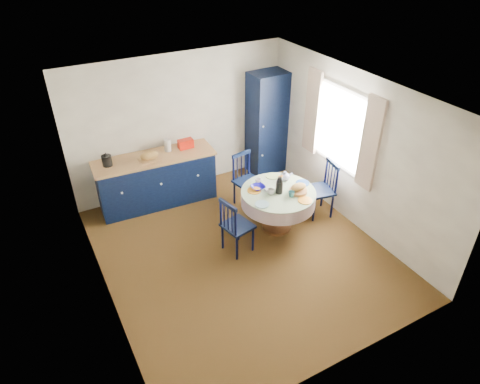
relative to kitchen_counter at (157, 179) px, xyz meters
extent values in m
plane|color=black|center=(0.65, -1.90, -0.47)|extent=(4.50, 4.50, 0.00)
plane|color=white|center=(0.65, -1.90, 2.03)|extent=(4.50, 4.50, 0.00)
cube|color=white|center=(0.65, 0.35, 0.78)|extent=(4.00, 0.02, 2.50)
cube|color=white|center=(-1.35, -1.90, 0.78)|extent=(0.02, 4.50, 2.50)
cube|color=white|center=(2.65, -1.90, 0.78)|extent=(0.02, 4.50, 2.50)
plane|color=white|center=(2.65, -1.60, 1.03)|extent=(0.00, 1.20, 1.20)
cube|color=beige|center=(2.57, -2.30, 1.08)|extent=(0.05, 0.34, 1.45)
cube|color=beige|center=(2.57, -0.90, 1.08)|extent=(0.05, 0.34, 1.45)
cube|color=black|center=(0.00, 0.00, -0.03)|extent=(2.03, 0.72, 0.88)
cube|color=#A8754C|center=(0.00, 0.00, 0.43)|extent=(2.09, 0.76, 0.04)
cube|color=#9E1307|center=(0.61, 0.01, 0.53)|extent=(0.27, 0.16, 0.16)
cube|color=#A8754C|center=(-0.10, -0.08, 0.46)|extent=(0.35, 0.26, 0.02)
ellipsoid|color=#AB8342|center=(-0.10, -0.08, 0.53)|extent=(0.31, 0.20, 0.13)
cylinder|color=silver|center=(0.30, 0.07, 0.56)|extent=(0.12, 0.12, 0.22)
cube|color=black|center=(2.31, 0.10, 0.52)|extent=(0.72, 0.54, 1.99)
cylinder|color=white|center=(2.04, -0.16, 0.62)|extent=(0.04, 0.02, 0.04)
cylinder|color=white|center=(2.04, -0.16, 0.02)|extent=(0.04, 0.02, 0.04)
cylinder|color=#4F3216|center=(1.45, -1.66, -0.45)|extent=(0.48, 0.48, 0.05)
cylinder|color=#4F3216|center=(1.45, -1.66, -0.12)|extent=(0.10, 0.10, 0.64)
cylinder|color=#4F3216|center=(1.45, -1.66, 0.21)|extent=(1.12, 1.12, 0.03)
cylinder|color=white|center=(1.45, -1.66, 0.12)|extent=(1.18, 1.18, 0.22)
cylinder|color=silver|center=(1.45, -1.66, 0.23)|extent=(1.18, 1.18, 0.01)
cylinder|color=#90BCC9|center=(1.04, -1.84, 0.24)|extent=(0.22, 0.22, 0.01)
cylinder|color=orange|center=(1.66, -2.07, 0.24)|extent=(0.22, 0.22, 0.01)
cylinder|color=navy|center=(1.92, -1.64, 0.24)|extent=(0.22, 0.22, 0.01)
cylinder|color=#9FBF74|center=(1.61, -1.22, 0.24)|extent=(0.22, 0.22, 0.01)
cylinder|color=orange|center=(1.12, -1.46, 0.24)|extent=(0.22, 0.22, 0.01)
cylinder|color=#9F693F|center=(1.70, -1.83, 0.26)|extent=(0.28, 0.28, 0.05)
ellipsoid|color=#AB8342|center=(1.70, -1.83, 0.34)|extent=(0.26, 0.16, 0.11)
cube|color=silver|center=(1.32, -1.56, 0.26)|extent=(0.10, 0.07, 0.04)
cylinder|color=black|center=(0.82, -1.96, -0.26)|extent=(0.04, 0.04, 0.43)
cylinder|color=black|center=(0.75, -1.63, -0.26)|extent=(0.04, 0.04, 0.43)
cylinder|color=black|center=(0.51, -2.03, -0.26)|extent=(0.04, 0.04, 0.43)
cylinder|color=black|center=(0.44, -1.69, -0.26)|extent=(0.04, 0.04, 0.43)
cube|color=black|center=(0.63, -1.83, -0.02)|extent=(0.48, 0.49, 0.04)
cylinder|color=black|center=(0.49, -2.03, 0.22)|extent=(0.04, 0.04, 0.48)
cylinder|color=black|center=(0.42, -1.70, 0.22)|extent=(0.04, 0.04, 0.48)
cube|color=black|center=(0.45, -1.86, 0.44)|extent=(0.12, 0.38, 0.06)
cylinder|color=black|center=(0.47, -1.95, 0.20)|extent=(0.02, 0.02, 0.40)
cylinder|color=black|center=(0.45, -1.86, 0.20)|extent=(0.02, 0.02, 0.40)
cylinder|color=black|center=(0.43, -1.78, 0.20)|extent=(0.02, 0.02, 0.40)
cylinder|color=black|center=(1.23, -1.01, -0.25)|extent=(0.04, 0.04, 0.44)
cylinder|color=black|center=(1.57, -0.95, -0.25)|extent=(0.04, 0.04, 0.44)
cylinder|color=black|center=(1.17, -0.69, -0.25)|extent=(0.04, 0.04, 0.44)
cylinder|color=black|center=(1.52, -0.63, -0.25)|extent=(0.04, 0.04, 0.44)
cube|color=black|center=(1.37, -0.82, -0.01)|extent=(0.50, 0.48, 0.04)
cylinder|color=black|center=(1.17, -0.67, 0.23)|extent=(0.04, 0.04, 0.49)
cylinder|color=black|center=(1.51, -0.61, 0.23)|extent=(0.04, 0.04, 0.49)
cube|color=black|center=(1.34, -0.64, 0.46)|extent=(0.39, 0.11, 0.06)
cylinder|color=black|center=(1.25, -0.66, 0.21)|extent=(0.02, 0.02, 0.41)
cylinder|color=black|center=(1.34, -0.64, 0.21)|extent=(0.02, 0.02, 0.41)
cylinder|color=black|center=(1.43, -0.62, 0.21)|extent=(0.02, 0.02, 0.41)
cylinder|color=black|center=(2.16, -1.45, -0.25)|extent=(0.04, 0.04, 0.45)
cylinder|color=black|center=(2.09, -1.79, -0.25)|extent=(0.04, 0.04, 0.45)
cylinder|color=black|center=(2.49, -1.51, -0.25)|extent=(0.04, 0.04, 0.45)
cylinder|color=black|center=(2.42, -1.86, -0.25)|extent=(0.04, 0.04, 0.45)
cube|color=black|center=(2.29, -1.65, 0.00)|extent=(0.49, 0.51, 0.04)
cylinder|color=black|center=(2.51, -1.51, 0.25)|extent=(0.04, 0.04, 0.50)
cylinder|color=black|center=(2.44, -1.86, 0.25)|extent=(0.04, 0.04, 0.50)
cube|color=black|center=(2.47, -1.68, 0.48)|extent=(0.11, 0.40, 0.06)
cylinder|color=black|center=(2.49, -1.59, 0.23)|extent=(0.02, 0.02, 0.42)
cylinder|color=black|center=(2.47, -1.68, 0.23)|extent=(0.02, 0.02, 0.42)
cylinder|color=black|center=(2.46, -1.78, 0.23)|extent=(0.02, 0.02, 0.42)
imported|color=silver|center=(1.30, -1.67, 0.28)|extent=(0.12, 0.12, 0.09)
imported|color=#346E77|center=(1.54, -1.87, 0.28)|extent=(0.10, 0.10, 0.09)
imported|color=black|center=(1.73, -1.43, 0.29)|extent=(0.12, 0.12, 0.10)
imported|color=silver|center=(1.28, -1.31, 0.29)|extent=(0.10, 0.10, 0.10)
imported|color=#0A067E|center=(1.21, -1.44, 0.26)|extent=(0.22, 0.22, 0.05)
camera|label=1|loc=(-1.77, -6.31, 3.88)|focal=32.00mm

